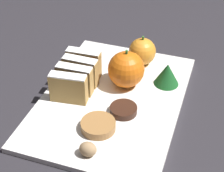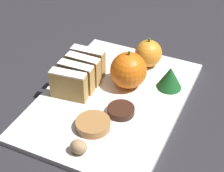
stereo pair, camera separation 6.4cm
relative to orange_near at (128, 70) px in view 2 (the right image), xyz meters
The scene contains 12 objects.
ground_plane 0.07m from the orange_near, 104.18° to the right, with size 6.00×6.00×0.00m, color #28262B.
serving_platter 0.07m from the orange_near, 104.18° to the right, with size 0.28×0.39×0.01m.
stollen_slice_front 0.13m from the orange_near, 136.28° to the right, with size 0.08×0.03×0.06m.
stollen_slice_second 0.11m from the orange_near, 147.96° to the right, with size 0.08×0.02×0.06m.
stollen_slice_third 0.10m from the orange_near, 163.64° to the right, with size 0.08×0.02×0.06m.
stollen_slice_fourth 0.10m from the orange_near, behind, with size 0.08×0.03×0.06m.
orange_near is the anchor object (origin of this frame).
orange_far 0.09m from the orange_near, 83.18° to the left, with size 0.06×0.06×0.07m.
walnut 0.21m from the orange_near, 90.69° to the right, with size 0.03×0.03×0.03m.
chocolate_cookie 0.10m from the orange_near, 75.74° to the right, with size 0.05×0.05×0.01m.
gingerbread_cookie 0.15m from the orange_near, 93.15° to the right, with size 0.07×0.07×0.02m.
evergreen_sprig 0.09m from the orange_near, 20.41° to the left, with size 0.05×0.05×0.05m.
Camera 2 is at (0.25, -0.54, 0.50)m, focal length 60.00 mm.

